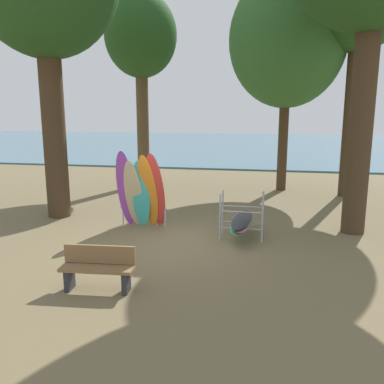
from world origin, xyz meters
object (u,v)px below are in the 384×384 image
(board_storage_rack, at_px, (241,221))
(park_bench, at_px, (98,267))
(tree_far_left_back, at_px, (141,39))
(leaning_board_pile, at_px, (141,192))
(tree_mid_behind, at_px, (287,40))

(board_storage_rack, distance_m, park_bench, 4.46)
(tree_far_left_back, distance_m, leaning_board_pile, 8.84)
(tree_far_left_back, distance_m, board_storage_rack, 10.51)
(tree_mid_behind, distance_m, tree_far_left_back, 6.21)
(leaning_board_pile, distance_m, park_bench, 4.15)
(tree_mid_behind, distance_m, board_storage_rack, 9.15)
(tree_far_left_back, relative_size, board_storage_rack, 3.94)
(tree_mid_behind, xyz_separation_m, board_storage_rack, (-1.24, -7.06, -5.70))
(tree_mid_behind, xyz_separation_m, leaning_board_pile, (-4.16, -6.69, -5.09))
(tree_mid_behind, bearing_deg, park_bench, -109.01)
(tree_far_left_back, bearing_deg, board_storage_rack, -55.10)
(tree_far_left_back, relative_size, park_bench, 5.87)
(park_bench, bearing_deg, board_storage_rack, 56.35)
(tree_mid_behind, height_order, leaning_board_pile, tree_mid_behind)
(tree_far_left_back, relative_size, leaning_board_pile, 3.64)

